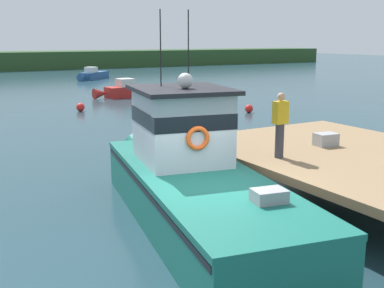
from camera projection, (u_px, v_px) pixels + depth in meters
ground_plane at (207, 238)px, 10.17m from camera, size 200.00×200.00×0.00m
dock at (366, 161)px, 12.31m from camera, size 6.00×9.00×1.20m
main_fishing_boat at (190, 176)px, 11.14m from camera, size 4.01×9.97×4.80m
crate_single_by_cleat at (326, 139)px, 13.41m from camera, size 0.65×0.51×0.35m
deckhand_by_the_boat at (280, 124)px, 11.93m from camera, size 0.36×0.22×1.63m
moored_boat_far_right at (93, 75)px, 50.13m from camera, size 4.43×4.17×1.29m
moored_boat_far_left at (130, 90)px, 34.90m from camera, size 5.34×1.72×1.34m
mooring_buoy_outer at (249, 109)px, 27.41m from camera, size 0.47×0.47×0.47m
mooring_buoy_inshore at (203, 94)px, 35.43m from camera, size 0.35×0.35×0.35m
mooring_buoy_spare_mooring at (80, 107)px, 27.92m from camera, size 0.49×0.49×0.49m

